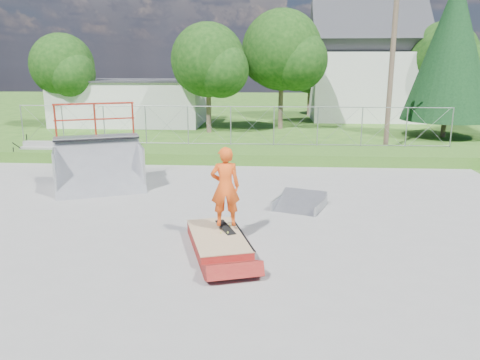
% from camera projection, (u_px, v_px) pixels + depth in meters
% --- Properties ---
extents(ground, '(120.00, 120.00, 0.00)m').
position_uv_depth(ground, '(196.00, 234.00, 11.84)').
color(ground, '#2B5B1A').
rests_on(ground, ground).
extents(concrete_pad, '(20.00, 16.00, 0.04)m').
position_uv_depth(concrete_pad, '(196.00, 233.00, 11.83)').
color(concrete_pad, gray).
rests_on(concrete_pad, ground).
extents(grass_berm, '(24.00, 3.00, 0.50)m').
position_uv_depth(grass_berm, '(229.00, 154.00, 20.98)').
color(grass_berm, '#2B5B1A').
rests_on(grass_berm, ground).
extents(grind_box, '(1.80, 2.63, 0.36)m').
position_uv_depth(grind_box, '(218.00, 242.00, 10.84)').
color(grind_box, maroon).
rests_on(grind_box, concrete_pad).
extents(quarter_pipe, '(3.56, 3.32, 2.85)m').
position_uv_depth(quarter_pipe, '(98.00, 149.00, 15.68)').
color(quarter_pipe, '#9B9EA3').
rests_on(quarter_pipe, concrete_pad).
extents(flat_bank_ramp, '(1.73, 1.79, 0.41)m').
position_uv_depth(flat_bank_ramp, '(300.00, 202.00, 13.81)').
color(flat_bank_ramp, '#9B9EA3').
rests_on(flat_bank_ramp, concrete_pad).
extents(skateboard, '(0.57, 0.80, 0.13)m').
position_uv_depth(skateboard, '(226.00, 228.00, 11.11)').
color(skateboard, black).
rests_on(skateboard, grind_box).
extents(skater, '(0.75, 0.55, 1.88)m').
position_uv_depth(skater, '(225.00, 190.00, 10.88)').
color(skater, '#F15116').
rests_on(skater, grind_box).
extents(concrete_stairs, '(1.50, 1.60, 0.80)m').
position_uv_depth(concrete_stairs, '(36.00, 152.00, 20.70)').
color(concrete_stairs, gray).
rests_on(concrete_stairs, ground).
extents(chain_link_fence, '(20.00, 0.06, 1.80)m').
position_uv_depth(chain_link_fence, '(231.00, 126.00, 21.67)').
color(chain_link_fence, gray).
rests_on(chain_link_fence, grass_berm).
extents(utility_building_flat, '(10.00, 6.00, 3.00)m').
position_uv_depth(utility_building_flat, '(132.00, 103.00, 33.28)').
color(utility_building_flat, silver).
rests_on(utility_building_flat, ground).
extents(gable_house, '(8.40, 6.08, 8.94)m').
position_uv_depth(gable_house, '(365.00, 69.00, 35.53)').
color(gable_house, silver).
rests_on(gable_house, ground).
extents(utility_pole, '(0.24, 0.24, 8.00)m').
position_uv_depth(utility_pole, '(391.00, 68.00, 22.02)').
color(utility_pole, brown).
rests_on(utility_pole, ground).
extents(tree_left_near, '(4.76, 4.48, 6.65)m').
position_uv_depth(tree_left_near, '(212.00, 63.00, 28.19)').
color(tree_left_near, brown).
rests_on(tree_left_near, ground).
extents(tree_center, '(5.44, 5.12, 7.60)m').
position_uv_depth(tree_center, '(286.00, 53.00, 29.68)').
color(tree_center, brown).
rests_on(tree_center, ground).
extents(tree_left_far, '(4.42, 4.16, 6.18)m').
position_uv_depth(tree_left_far, '(65.00, 68.00, 30.84)').
color(tree_left_far, brown).
rests_on(tree_left_far, ground).
extents(tree_right_far, '(5.10, 4.80, 7.12)m').
position_uv_depth(tree_right_far, '(448.00, 59.00, 32.92)').
color(tree_right_far, brown).
rests_on(tree_right_far, ground).
extents(tree_back_mid, '(4.08, 3.84, 5.70)m').
position_uv_depth(tree_back_mid, '(313.00, 71.00, 37.61)').
color(tree_back_mid, brown).
rests_on(tree_back_mid, ground).
extents(conifer_tree, '(5.04, 5.04, 9.10)m').
position_uv_depth(conifer_tree, '(452.00, 48.00, 26.33)').
color(conifer_tree, brown).
rests_on(conifer_tree, ground).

